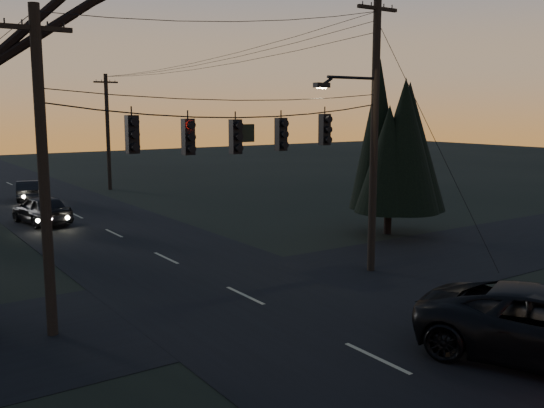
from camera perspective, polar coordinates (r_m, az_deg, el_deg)
main_road at (r=28.38m, az=-13.29°, el=-3.38°), size 8.00×120.00×0.02m
cross_road at (r=19.65m, az=-2.56°, el=-8.63°), size 60.00×7.00×0.02m
utility_pole_right at (r=22.91m, az=9.27°, el=-6.21°), size 5.00×0.30×10.00m
utility_pole_left at (r=17.44m, az=-19.92°, el=-11.50°), size 1.80×0.30×8.50m
utility_pole_far_r at (r=46.93m, az=-14.99°, el=1.33°), size 1.80×0.30×8.50m
span_signal_assembly at (r=18.64m, az=-3.31°, el=6.60°), size 11.50×0.44×1.66m
evergreen_right at (r=29.18m, az=11.05°, el=5.71°), size 3.84×3.84×7.59m
sedan_oncoming_a at (r=33.69m, az=-20.87°, el=-0.51°), size 2.43×4.70×1.53m
sedan_oncoming_b at (r=43.13m, az=-21.98°, el=1.19°), size 2.21×4.06×1.27m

